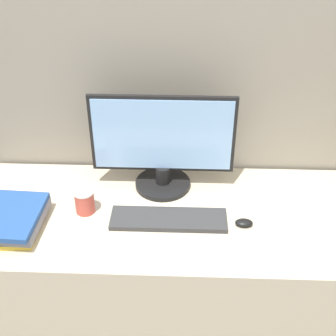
{
  "coord_description": "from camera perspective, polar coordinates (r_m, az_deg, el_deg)",
  "views": [
    {
      "loc": [
        0.03,
        -1.1,
        1.95
      ],
      "look_at": [
        -0.03,
        0.36,
        0.96
      ],
      "focal_mm": 50.0,
      "sensor_mm": 36.0,
      "label": 1
    }
  ],
  "objects": [
    {
      "name": "coffee_cup",
      "position": [
        1.87,
        -10.13,
        -4.0
      ],
      "size": [
        0.08,
        0.08,
        0.1
      ],
      "color": "#BF4C3F",
      "rests_on": "desk"
    },
    {
      "name": "keyboard",
      "position": [
        1.82,
        0.08,
        -6.27
      ],
      "size": [
        0.45,
        0.13,
        0.02
      ],
      "color": "#333333",
      "rests_on": "desk"
    },
    {
      "name": "cubicle_panel_rear",
      "position": [
        2.15,
        1.08,
        0.78
      ],
      "size": [
        2.02,
        0.04,
        1.54
      ],
      "color": "gray",
      "rests_on": "ground_plane"
    },
    {
      "name": "mouse",
      "position": [
        1.82,
        9.25,
        -6.61
      ],
      "size": [
        0.07,
        0.04,
        0.03
      ],
      "color": "black",
      "rests_on": "desk"
    },
    {
      "name": "book_stack",
      "position": [
        1.87,
        -18.51,
        -5.94
      ],
      "size": [
        0.25,
        0.3,
        0.08
      ],
      "color": "gold",
      "rests_on": "desk"
    },
    {
      "name": "monitor",
      "position": [
        1.9,
        -0.66,
        2.68
      ],
      "size": [
        0.58,
        0.23,
        0.42
      ],
      "color": "black",
      "rests_on": "desk"
    },
    {
      "name": "desk",
      "position": [
        2.12,
        0.74,
        -13.53
      ],
      "size": [
        1.62,
        0.66,
        0.77
      ],
      "color": "beige",
      "rests_on": "ground_plane"
    }
  ]
}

